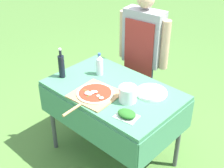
{
  "coord_description": "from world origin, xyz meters",
  "views": [
    {
      "loc": [
        1.56,
        -1.69,
        2.28
      ],
      "look_at": [
        -0.02,
        0.0,
        0.85
      ],
      "focal_mm": 50.0,
      "sensor_mm": 36.0,
      "label": 1
    }
  ],
  "objects_px": {
    "prep_table": "(113,98)",
    "mixing_tub": "(128,94)",
    "person_cook": "(143,50)",
    "plate_stack": "(151,92)",
    "herb_container": "(127,114)",
    "pizza_on_peel": "(94,94)",
    "oil_bottle": "(62,66)",
    "water_bottle": "(100,65)"
  },
  "relations": [
    {
      "from": "prep_table",
      "to": "water_bottle",
      "type": "bearing_deg",
      "value": 160.12
    },
    {
      "from": "herb_container",
      "to": "plate_stack",
      "type": "bearing_deg",
      "value": 98.26
    },
    {
      "from": "prep_table",
      "to": "water_bottle",
      "type": "relative_size",
      "value": 5.39
    },
    {
      "from": "water_bottle",
      "to": "plate_stack",
      "type": "height_order",
      "value": "water_bottle"
    },
    {
      "from": "oil_bottle",
      "to": "prep_table",
      "type": "bearing_deg",
      "value": 19.66
    },
    {
      "from": "prep_table",
      "to": "mixing_tub",
      "type": "relative_size",
      "value": 8.01
    },
    {
      "from": "person_cook",
      "to": "herb_container",
      "type": "distance_m",
      "value": 1.03
    },
    {
      "from": "prep_table",
      "to": "pizza_on_peel",
      "type": "relative_size",
      "value": 2.06
    },
    {
      "from": "water_bottle",
      "to": "pizza_on_peel",
      "type": "bearing_deg",
      "value": -52.19
    },
    {
      "from": "pizza_on_peel",
      "to": "oil_bottle",
      "type": "bearing_deg",
      "value": 173.09
    },
    {
      "from": "pizza_on_peel",
      "to": "plate_stack",
      "type": "bearing_deg",
      "value": 42.13
    },
    {
      "from": "pizza_on_peel",
      "to": "prep_table",
      "type": "bearing_deg",
      "value": 73.23
    },
    {
      "from": "water_bottle",
      "to": "mixing_tub",
      "type": "relative_size",
      "value": 1.48
    },
    {
      "from": "mixing_tub",
      "to": "person_cook",
      "type": "bearing_deg",
      "value": 119.57
    },
    {
      "from": "prep_table",
      "to": "water_bottle",
      "type": "xyz_separation_m",
      "value": [
        -0.26,
        0.1,
        0.2
      ]
    },
    {
      "from": "oil_bottle",
      "to": "water_bottle",
      "type": "height_order",
      "value": "oil_bottle"
    },
    {
      "from": "prep_table",
      "to": "mixing_tub",
      "type": "height_order",
      "value": "mixing_tub"
    },
    {
      "from": "pizza_on_peel",
      "to": "herb_container",
      "type": "relative_size",
      "value": 2.97
    },
    {
      "from": "prep_table",
      "to": "pizza_on_peel",
      "type": "bearing_deg",
      "value": -102.2
    },
    {
      "from": "herb_container",
      "to": "plate_stack",
      "type": "xyz_separation_m",
      "value": [
        -0.06,
        0.39,
        -0.01
      ]
    },
    {
      "from": "oil_bottle",
      "to": "herb_container",
      "type": "height_order",
      "value": "oil_bottle"
    },
    {
      "from": "plate_stack",
      "to": "water_bottle",
      "type": "bearing_deg",
      "value": -173.18
    },
    {
      "from": "oil_bottle",
      "to": "herb_container",
      "type": "distance_m",
      "value": 0.84
    },
    {
      "from": "prep_table",
      "to": "person_cook",
      "type": "bearing_deg",
      "value": 106.11
    },
    {
      "from": "mixing_tub",
      "to": "prep_table",
      "type": "bearing_deg",
      "value": 164.91
    },
    {
      "from": "prep_table",
      "to": "oil_bottle",
      "type": "bearing_deg",
      "value": -160.34
    },
    {
      "from": "person_cook",
      "to": "plate_stack",
      "type": "distance_m",
      "value": 0.69
    },
    {
      "from": "prep_table",
      "to": "pizza_on_peel",
      "type": "distance_m",
      "value": 0.22
    },
    {
      "from": "oil_bottle",
      "to": "water_bottle",
      "type": "distance_m",
      "value": 0.35
    },
    {
      "from": "oil_bottle",
      "to": "mixing_tub",
      "type": "bearing_deg",
      "value": 9.44
    },
    {
      "from": "prep_table",
      "to": "pizza_on_peel",
      "type": "height_order",
      "value": "pizza_on_peel"
    },
    {
      "from": "herb_container",
      "to": "mixing_tub",
      "type": "height_order",
      "value": "mixing_tub"
    },
    {
      "from": "pizza_on_peel",
      "to": "mixing_tub",
      "type": "distance_m",
      "value": 0.29
    },
    {
      "from": "water_bottle",
      "to": "mixing_tub",
      "type": "distance_m",
      "value": 0.5
    },
    {
      "from": "person_cook",
      "to": "oil_bottle",
      "type": "height_order",
      "value": "person_cook"
    },
    {
      "from": "person_cook",
      "to": "oil_bottle",
      "type": "bearing_deg",
      "value": 61.87
    },
    {
      "from": "oil_bottle",
      "to": "pizza_on_peel",
      "type": "bearing_deg",
      "value": -2.34
    },
    {
      "from": "person_cook",
      "to": "mixing_tub",
      "type": "distance_m",
      "value": 0.81
    },
    {
      "from": "person_cook",
      "to": "herb_container",
      "type": "xyz_separation_m",
      "value": [
        0.54,
        -0.88,
        -0.05
      ]
    },
    {
      "from": "person_cook",
      "to": "mixing_tub",
      "type": "xyz_separation_m",
      "value": [
        0.4,
        -0.71,
        -0.02
      ]
    },
    {
      "from": "pizza_on_peel",
      "to": "water_bottle",
      "type": "height_order",
      "value": "water_bottle"
    },
    {
      "from": "prep_table",
      "to": "herb_container",
      "type": "relative_size",
      "value": 6.12
    }
  ]
}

